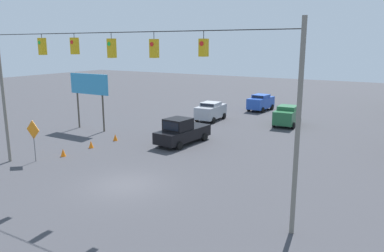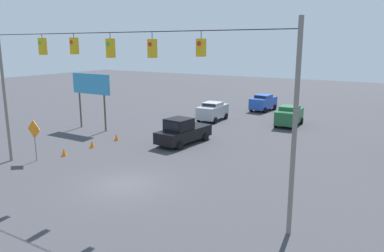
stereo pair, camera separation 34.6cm
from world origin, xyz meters
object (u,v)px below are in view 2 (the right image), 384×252
sedan_blue_withflow_deep (263,102)px  traffic_cone_nearest (64,152)px  sedan_green_oncoming_deep (289,115)px  pickup_truck_black_withflow_mid (183,132)px  roadside_billboard (91,88)px  overhead_signal_span (111,82)px  traffic_cone_third (116,137)px  sedan_silver_withflow_far (213,111)px  traffic_cone_second (92,144)px  work_zone_sign (34,132)px

sedan_blue_withflow_deep → traffic_cone_nearest: (5.34, 24.94, -0.72)m
traffic_cone_nearest → sedan_green_oncoming_deep: bearing=-120.0°
pickup_truck_black_withflow_mid → roadside_billboard: (9.97, -0.01, 2.88)m
overhead_signal_span → traffic_cone_third: overhead_signal_span is taller
sedan_silver_withflow_far → traffic_cone_third: (2.84, 11.40, -0.72)m
sedan_silver_withflow_far → sedan_blue_withflow_deep: 8.64m
sedan_green_oncoming_deep → roadside_billboard: 18.95m
pickup_truck_black_withflow_mid → traffic_cone_second: size_ratio=9.62×
pickup_truck_black_withflow_mid → work_zone_sign: bearing=55.8°
sedan_green_oncoming_deep → work_zone_sign: work_zone_sign is taller
sedan_silver_withflow_far → roadside_billboard: size_ratio=0.80×
pickup_truck_black_withflow_mid → roadside_billboard: bearing=-0.1°
traffic_cone_second → roadside_billboard: bearing=-44.8°
sedan_silver_withflow_far → work_zone_sign: bearing=78.6°
traffic_cone_second → pickup_truck_black_withflow_mid: bearing=-139.2°
overhead_signal_span → sedan_silver_withflow_far: size_ratio=4.74×
sedan_silver_withflow_far → sedan_blue_withflow_deep: (-2.34, -8.32, -0.00)m
sedan_blue_withflow_deep → work_zone_sign: size_ratio=1.47×
sedan_green_oncoming_deep → traffic_cone_nearest: 21.12m
traffic_cone_second → traffic_cone_third: 2.61m
traffic_cone_second → roadside_billboard: (4.64, -4.62, 3.58)m
traffic_cone_nearest → roadside_billboard: 9.28m
sedan_blue_withflow_deep → roadside_billboard: (9.92, 17.71, 2.86)m
traffic_cone_nearest → work_zone_sign: (0.69, 1.74, 1.71)m
work_zone_sign → sedan_green_oncoming_deep: bearing=-119.3°
sedan_silver_withflow_far → work_zone_sign: work_zone_sign is taller
traffic_cone_nearest → traffic_cone_second: (-0.07, -2.61, 0.00)m
overhead_signal_span → sedan_green_oncoming_deep: 21.69m
sedan_blue_withflow_deep → work_zone_sign: bearing=77.3°
traffic_cone_third → sedan_green_oncoming_deep: bearing=-128.5°
sedan_blue_withflow_deep → traffic_cone_nearest: sedan_blue_withflow_deep is taller
sedan_blue_withflow_deep → traffic_cone_nearest: 25.51m
roadside_billboard → pickup_truck_black_withflow_mid: bearing=179.9°
traffic_cone_second → overhead_signal_span: bearing=144.2°
pickup_truck_black_withflow_mid → work_zone_sign: work_zone_sign is taller
traffic_cone_third → roadside_billboard: 6.27m
pickup_truck_black_withflow_mid → work_zone_sign: (6.08, 8.96, 1.01)m
sedan_silver_withflow_far → overhead_signal_span: bearing=102.7°
overhead_signal_span → sedan_green_oncoming_deep: size_ratio=4.58×
overhead_signal_span → roadside_billboard: size_ratio=3.77×
sedan_silver_withflow_far → traffic_cone_third: bearing=76.0°
overhead_signal_span → work_zone_sign: (8.02, -0.88, -3.86)m
sedan_blue_withflow_deep → traffic_cone_second: sedan_blue_withflow_deep is taller
overhead_signal_span → traffic_cone_nearest: overhead_signal_span is taller
sedan_silver_withflow_far → sedan_green_oncoming_deep: size_ratio=0.97×
sedan_silver_withflow_far → work_zone_sign: (3.69, 18.36, 0.99)m
traffic_cone_nearest → roadside_billboard: size_ratio=0.11×
overhead_signal_span → work_zone_sign: 8.95m
pickup_truck_black_withflow_mid → sedan_green_oncoming_deep: bearing=-115.0°
pickup_truck_black_withflow_mid → traffic_cone_third: size_ratio=9.62×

